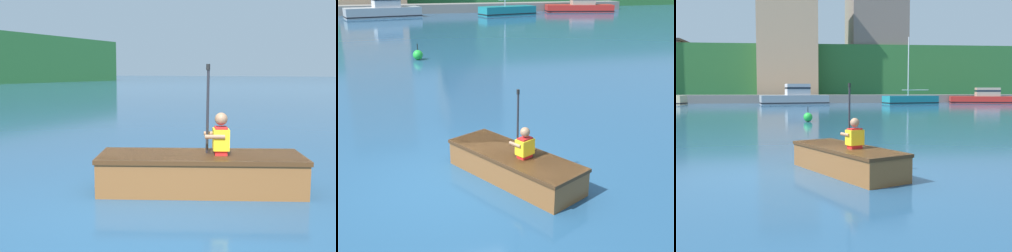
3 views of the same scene
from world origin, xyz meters
The scene contains 8 objects.
ground_plane centered at (0.00, 0.00, 0.00)m, with size 300.00×300.00×0.00m, color navy.
marina_dock centered at (0.00, 39.48, 0.45)m, with size 52.68×2.40×0.90m.
moored_boat_dock_west_inner centered at (-0.31, 35.03, 0.72)m, with size 7.11×3.40×2.08m.
moored_boat_dock_center_near centered at (11.50, 34.49, 0.42)m, with size 5.91×3.21×6.82m.
moored_boat_dock_east_inner centered at (20.28, 36.24, 0.59)m, with size 7.53×3.81×1.71m.
rowboat_foreground centered at (1.05, -0.11, 0.28)m, with size 2.06×2.85×0.50m.
person_paddler centered at (1.19, -0.37, 0.76)m, with size 0.43×0.44×1.20m.
channel_buoy centered at (0.57, 12.43, 0.22)m, with size 0.44×0.44×0.72m.
Camera 2 is at (-1.08, -6.79, 3.49)m, focal length 45.00 mm.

